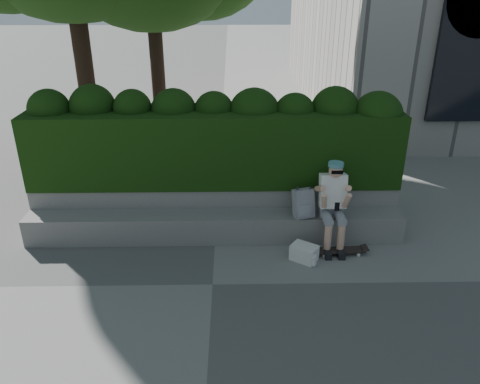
{
  "coord_description": "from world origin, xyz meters",
  "views": [
    {
      "loc": [
        0.28,
        -5.36,
        3.86
      ],
      "look_at": [
        0.4,
        1.0,
        0.95
      ],
      "focal_mm": 35.0,
      "sensor_mm": 36.0,
      "label": 1
    }
  ],
  "objects_px": {
    "person": "(333,201)",
    "backpack_plaid": "(303,203)",
    "skateboard": "(340,250)",
    "backpack_ground": "(304,253)"
  },
  "relations": [
    {
      "from": "skateboard",
      "to": "backpack_plaid",
      "type": "distance_m",
      "value": 0.91
    },
    {
      "from": "person",
      "to": "backpack_plaid",
      "type": "relative_size",
      "value": 3.03
    },
    {
      "from": "skateboard",
      "to": "backpack_plaid",
      "type": "height_order",
      "value": "backpack_plaid"
    },
    {
      "from": "skateboard",
      "to": "backpack_plaid",
      "type": "relative_size",
      "value": 1.68
    },
    {
      "from": "backpack_plaid",
      "to": "backpack_ground",
      "type": "relative_size",
      "value": 1.21
    },
    {
      "from": "skateboard",
      "to": "backpack_plaid",
      "type": "xyz_separation_m",
      "value": [
        -0.54,
        0.4,
        0.61
      ]
    },
    {
      "from": "person",
      "to": "backpack_plaid",
      "type": "xyz_separation_m",
      "value": [
        -0.44,
        0.08,
        -0.07
      ]
    },
    {
      "from": "backpack_plaid",
      "to": "backpack_ground",
      "type": "distance_m",
      "value": 0.78
    },
    {
      "from": "person",
      "to": "skateboard",
      "type": "distance_m",
      "value": 0.76
    },
    {
      "from": "person",
      "to": "backpack_plaid",
      "type": "distance_m",
      "value": 0.45
    }
  ]
}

